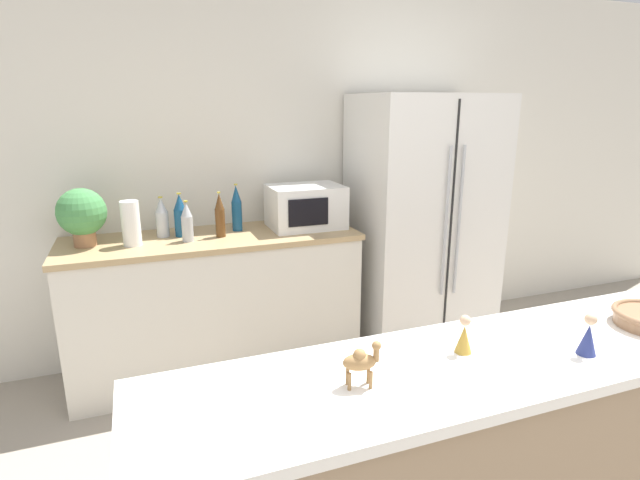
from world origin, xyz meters
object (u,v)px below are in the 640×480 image
(back_bottle_0, at_px, (220,216))
(back_bottle_1, at_px, (237,208))
(back_bottle_3, at_px, (180,216))
(refrigerator, at_px, (422,223))
(wise_man_figurine_blue, at_px, (588,337))
(back_bottle_4, at_px, (162,218))
(wise_man_figurine_crimson, at_px, (464,336))
(camel_figurine, at_px, (361,361))
(back_bottle_2, at_px, (187,222))
(potted_plant, at_px, (82,214))
(microwave, at_px, (306,206))
(paper_towel_roll, at_px, (131,223))

(back_bottle_0, bearing_deg, back_bottle_1, 43.10)
(back_bottle_3, bearing_deg, refrigerator, -4.40)
(back_bottle_1, xyz_separation_m, wise_man_figurine_blue, (0.66, -2.13, -0.04))
(refrigerator, distance_m, back_bottle_4, 1.78)
(back_bottle_4, distance_m, wise_man_figurine_crimson, 2.13)
(camel_figurine, bearing_deg, back_bottle_3, 98.01)
(back_bottle_2, relative_size, back_bottle_3, 0.90)
(potted_plant, bearing_deg, back_bottle_4, 7.88)
(back_bottle_0, xyz_separation_m, back_bottle_4, (-0.34, 0.12, -0.01))
(back_bottle_0, distance_m, camel_figurine, 1.93)
(back_bottle_0, bearing_deg, wise_man_figurine_crimson, -76.67)
(camel_figurine, bearing_deg, wise_man_figurine_blue, -6.15)
(microwave, height_order, back_bottle_1, back_bottle_1)
(camel_figurine, xyz_separation_m, wise_man_figurine_blue, (0.73, -0.08, -0.02))
(back_bottle_0, bearing_deg, wise_man_figurine_blue, -68.47)
(refrigerator, xyz_separation_m, back_bottle_2, (-1.63, -0.01, 0.15))
(back_bottle_4, relative_size, wise_man_figurine_crimson, 2.04)
(back_bottle_3, bearing_deg, wise_man_figurine_crimson, -71.18)
(back_bottle_2, height_order, wise_man_figurine_blue, back_bottle_2)
(back_bottle_0, distance_m, wise_man_figurine_blue, 2.16)
(paper_towel_roll, height_order, wise_man_figurine_blue, paper_towel_roll)
(paper_towel_roll, distance_m, wise_man_figurine_blue, 2.38)
(back_bottle_0, distance_m, back_bottle_2, 0.21)
(back_bottle_0, height_order, camel_figurine, back_bottle_0)
(refrigerator, relative_size, microwave, 3.73)
(back_bottle_0, relative_size, camel_figurine, 2.12)
(refrigerator, relative_size, back_bottle_4, 7.06)
(refrigerator, relative_size, paper_towel_roll, 6.81)
(potted_plant, xyz_separation_m, back_bottle_0, (0.77, -0.06, -0.06))
(back_bottle_0, xyz_separation_m, wise_man_figurine_crimson, (0.44, -1.86, -0.03))
(potted_plant, relative_size, camel_figurine, 2.54)
(back_bottle_2, xyz_separation_m, wise_man_figurine_blue, (1.00, -1.97, -0.01))
(back_bottle_4, bearing_deg, refrigerator, -4.92)
(paper_towel_roll, bearing_deg, back_bottle_3, 22.37)
(back_bottle_0, bearing_deg, microwave, 5.58)
(potted_plant, xyz_separation_m, back_bottle_3, (0.55, 0.04, -0.06))
(microwave, bearing_deg, paper_towel_roll, -176.09)
(back_bottle_3, bearing_deg, back_bottle_2, -79.83)
(back_bottle_3, distance_m, wise_man_figurine_blue, 2.34)
(back_bottle_2, distance_m, wise_man_figurine_blue, 2.21)
(potted_plant, relative_size, back_bottle_2, 1.37)
(potted_plant, height_order, back_bottle_0, potted_plant)
(refrigerator, height_order, back_bottle_0, refrigerator)
(back_bottle_1, bearing_deg, back_bottle_2, -154.48)
(microwave, bearing_deg, back_bottle_0, -174.42)
(back_bottle_2, distance_m, wise_man_figurine_crimson, 1.94)
(paper_towel_roll, height_order, camel_figurine, paper_towel_roll)
(refrigerator, bearing_deg, back_bottle_0, 178.91)
(camel_figurine, xyz_separation_m, wise_man_figurine_crimson, (0.38, 0.07, -0.02))
(back_bottle_2, bearing_deg, camel_figurine, -82.15)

